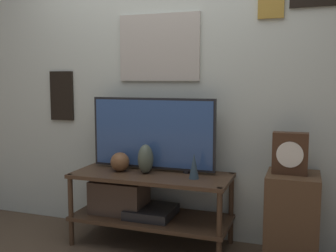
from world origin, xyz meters
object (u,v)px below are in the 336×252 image
object	(u,v)px
vase_round_glass	(120,162)
mantel_clock	(290,153)
vase_urn_stoneware	(146,159)
television	(153,133)
vase_slim_bronze	(194,166)

from	to	relation	value
vase_round_glass	mantel_clock	size ratio (longest dim) A/B	0.52
vase_round_glass	vase_urn_stoneware	bearing A→B (deg)	1.32
television	vase_urn_stoneware	size ratio (longest dim) A/B	4.52
vase_urn_stoneware	vase_slim_bronze	bearing A→B (deg)	-6.06
mantel_clock	vase_slim_bronze	bearing A→B (deg)	-171.88
vase_round_glass	television	bearing A→B (deg)	25.68
television	vase_urn_stoneware	xyz separation A→B (m)	(-0.02, -0.11, -0.19)
vase_round_glass	mantel_clock	bearing A→B (deg)	2.56
vase_urn_stoneware	television	bearing A→B (deg)	81.20
television	vase_slim_bronze	size ratio (longest dim) A/B	5.37
television	vase_slim_bronze	world-z (taller)	television
television	vase_round_glass	distance (m)	0.35
vase_round_glass	vase_urn_stoneware	world-z (taller)	vase_urn_stoneware
vase_urn_stoneware	mantel_clock	size ratio (longest dim) A/B	0.77
television	vase_round_glass	bearing A→B (deg)	-154.32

